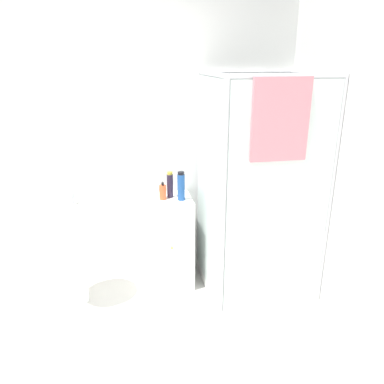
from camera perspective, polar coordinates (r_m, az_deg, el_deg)
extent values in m
cube|color=white|center=(3.30, -13.42, 6.90)|extent=(6.40, 0.06, 2.50)
cube|color=white|center=(3.52, 9.18, -13.31)|extent=(0.85, 0.85, 0.09)
cylinder|color=silver|center=(3.65, 13.83, 2.86)|extent=(0.04, 0.04, 1.86)
cylinder|color=silver|center=(3.40, 1.17, 2.21)|extent=(0.04, 0.04, 1.86)
cylinder|color=silver|center=(2.97, 20.20, -1.66)|extent=(0.04, 0.04, 1.86)
cylinder|color=silver|center=(2.65, 4.80, -2.95)|extent=(0.04, 0.04, 1.86)
cylinder|color=silver|center=(2.60, 14.51, 16.75)|extent=(0.82, 0.04, 0.04)
cylinder|color=silver|center=(3.36, 8.46, 17.62)|extent=(0.82, 0.04, 0.04)
cylinder|color=silver|center=(2.85, 3.07, 17.50)|extent=(0.04, 0.82, 0.04)
cylinder|color=silver|center=(3.14, 18.35, 16.78)|extent=(0.04, 0.82, 0.04)
cube|color=silver|center=(2.76, 13.08, -1.86)|extent=(0.78, 0.01, 1.73)
cube|color=silver|center=(3.01, 2.55, 0.42)|extent=(0.01, 0.78, 1.73)
cylinder|color=#B7BABF|center=(3.56, 11.19, 0.24)|extent=(0.02, 0.02, 1.39)
cylinder|color=#B7BABF|center=(3.35, 12.32, 11.61)|extent=(0.07, 0.07, 0.04)
cube|color=#D1757F|center=(2.57, 13.33, 10.63)|extent=(0.40, 0.03, 0.55)
cube|color=white|center=(3.38, -3.55, -7.49)|extent=(0.40, 0.40, 0.82)
sphere|color=gold|center=(3.17, -3.08, -8.52)|extent=(0.02, 0.02, 0.02)
cylinder|color=white|center=(3.28, -17.03, -10.58)|extent=(0.14, 0.14, 0.69)
cylinder|color=white|center=(3.10, -17.80, -3.83)|extent=(0.42, 0.42, 0.15)
cylinder|color=#B7BABF|center=(3.18, -17.77, -0.47)|extent=(0.02, 0.02, 0.13)
cube|color=#B7BABF|center=(3.13, -17.94, 0.26)|extent=(0.02, 0.07, 0.02)
cylinder|color=#E5562D|center=(3.18, -4.47, -0.04)|extent=(0.06, 0.06, 0.12)
cylinder|color=black|center=(3.15, -4.51, 1.20)|extent=(0.02, 0.02, 0.02)
cube|color=black|center=(3.13, -4.48, 1.39)|extent=(0.02, 0.03, 0.01)
cylinder|color=#281E33|center=(3.21, -3.37, 0.94)|extent=(0.05, 0.05, 0.20)
cylinder|color=gold|center=(3.17, -3.41, 2.89)|extent=(0.05, 0.05, 0.02)
cylinder|color=#1E4C93|center=(3.13, -1.67, 0.71)|extent=(0.06, 0.06, 0.22)
cylinder|color=black|center=(3.10, -1.69, 2.88)|extent=(0.05, 0.05, 0.02)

